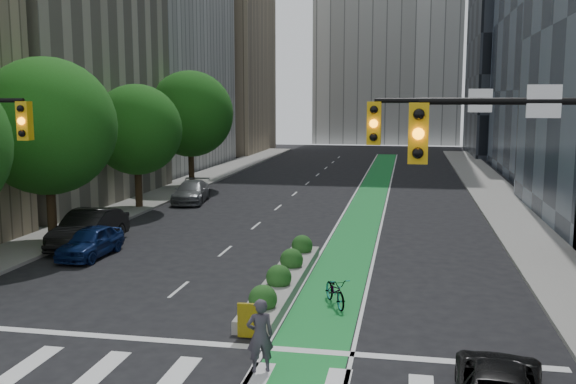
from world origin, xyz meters
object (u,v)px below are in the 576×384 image
at_px(parked_car_left_mid, 89,229).
at_px(parked_car_left_far, 191,192).
at_px(bicycle, 335,291).
at_px(parked_car_left_near, 91,242).
at_px(cyclist, 260,336).
at_px(median_planter, 284,277).

xyz_separation_m(parked_car_left_mid, parked_car_left_far, (0.37, 13.32, -0.15)).
bearing_deg(bicycle, parked_car_left_far, 96.80).
bearing_deg(parked_car_left_near, cyclist, -44.97).
xyz_separation_m(cyclist, parked_car_left_near, (-9.97, 10.23, -0.27)).
height_order(bicycle, cyclist, cyclist).
height_order(median_planter, parked_car_left_far, parked_car_left_far).
height_order(median_planter, parked_car_left_mid, parked_car_left_mid).
height_order(cyclist, parked_car_left_far, cyclist).
distance_m(bicycle, parked_car_left_near, 12.15).
distance_m(median_planter, parked_car_left_mid, 11.18).
bearing_deg(parked_car_left_far, parked_car_left_mid, -99.54).
bearing_deg(parked_car_left_near, bicycle, -21.55).
distance_m(median_planter, bicycle, 2.71).
height_order(bicycle, parked_car_left_mid, parked_car_left_mid).
bearing_deg(parked_car_left_mid, bicycle, -29.14).
distance_m(parked_car_left_near, parked_car_left_mid, 2.03).
relative_size(cyclist, parked_car_left_near, 0.48).
distance_m(cyclist, parked_car_left_mid, 16.25).
xyz_separation_m(bicycle, parked_car_left_near, (-11.24, 4.62, 0.18)).
bearing_deg(parked_car_left_mid, cyclist, -49.17).
bearing_deg(parked_car_left_far, cyclist, -75.24).
distance_m(median_planter, cyclist, 7.42).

